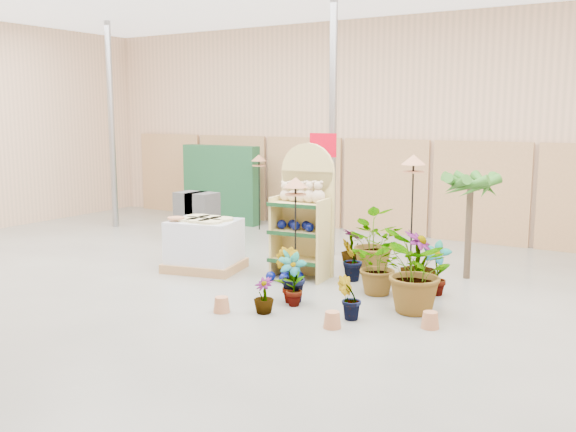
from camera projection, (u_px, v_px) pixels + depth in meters
name	position (u px, v px, depth m)	size (l,w,h in m)	color
room	(248.00, 136.00, 9.14)	(15.20, 12.10, 4.70)	slate
display_shelf	(305.00, 216.00, 9.97)	(0.92, 0.63, 2.08)	tan
teddy_bears	(303.00, 193.00, 9.81)	(0.77, 0.21, 0.34)	#D3B590
gazing_balls_shelf	(301.00, 226.00, 9.89)	(0.77, 0.26, 0.15)	#060F5C
gazing_balls_floor	(287.00, 277.00, 9.74)	(0.63, 0.39, 0.15)	#060F5C
pallet_stack	(205.00, 245.00, 10.43)	(1.35, 1.20, 0.86)	#A2774B
charcoal_planters	(197.00, 218.00, 12.63)	(0.80, 0.50, 1.00)	#333333
trellis_stock	(221.00, 184.00, 14.92)	(2.00, 0.30, 1.80)	#174627
offer_sign	(323.00, 170.00, 10.93)	(0.50, 0.08, 2.20)	gray
bird_table_front	(296.00, 186.00, 8.90)	(0.34, 0.34, 1.66)	black
bird_table_right	(413.00, 165.00, 8.84)	(0.34, 0.34, 1.97)	black
bird_table_back	(259.00, 160.00, 13.88)	(0.34, 0.34, 1.65)	black
palm	(471.00, 183.00, 9.73)	(0.70, 0.70, 1.75)	#4C3C2B
potted_plant_0	(290.00, 277.00, 8.61)	(0.38, 0.26, 0.72)	#29651D
potted_plant_1	(290.00, 275.00, 8.66)	(0.40, 0.33, 0.74)	#29651D
potted_plant_2	(380.00, 266.00, 9.01)	(0.75, 0.65, 0.83)	#29651D
potted_plant_3	(418.00, 263.00, 8.98)	(0.51, 0.51, 0.91)	#29651D
potted_plant_4	(437.00, 268.00, 8.98)	(0.41, 0.27, 0.77)	#29651D
potted_plant_5	(352.00, 260.00, 9.72)	(0.37, 0.30, 0.67)	#29651D
potted_plant_6	(370.00, 242.00, 10.20)	(0.92, 0.79, 1.02)	#29651D
potted_plant_7	(264.00, 296.00, 8.18)	(0.26, 0.26, 0.46)	#29651D
potted_plant_8	(293.00, 280.00, 8.48)	(0.38, 0.26, 0.72)	#29651D
potted_plant_9	(349.00, 298.00, 7.91)	(0.30, 0.25, 0.55)	#29651D
potted_plant_10	(418.00, 271.00, 8.12)	(1.00, 0.86, 1.11)	#29651D
potted_plant_11	(352.00, 249.00, 10.53)	(0.37, 0.37, 0.67)	#29651D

